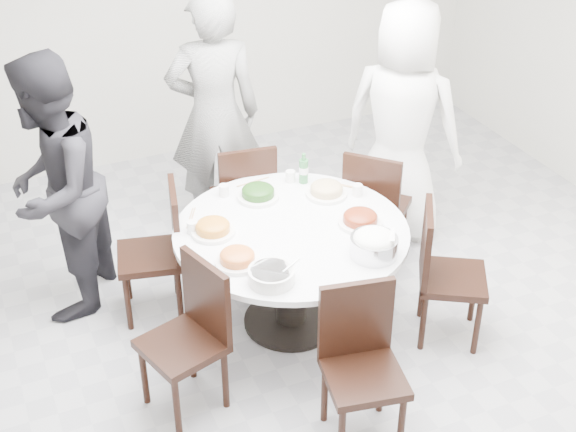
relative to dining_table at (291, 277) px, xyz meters
name	(u,v)px	position (x,y,z in m)	size (l,w,h in m)	color
floor	(313,340)	(0.06, -0.23, -0.38)	(6.00, 6.00, 0.01)	#ADADB2
wall_back	(168,6)	(0.06, 2.77, 1.02)	(6.00, 0.01, 2.80)	silver
dining_table	(291,277)	(0.00, 0.00, 0.00)	(1.50, 1.50, 0.75)	white
chair_ne	(377,204)	(0.89, 0.45, 0.10)	(0.42, 0.42, 0.95)	black
chair_n	(243,196)	(0.03, 0.95, 0.10)	(0.42, 0.42, 0.95)	black
chair_nw	(149,253)	(-0.81, 0.50, 0.10)	(0.42, 0.42, 0.95)	black
chair_sw	(181,343)	(-0.88, -0.45, 0.10)	(0.42, 0.42, 0.95)	black
chair_s	(364,374)	(-0.05, -1.10, 0.10)	(0.42, 0.42, 0.95)	black
chair_se	(453,276)	(0.90, -0.53, 0.10)	(0.42, 0.42, 0.95)	black
diner_right	(402,123)	(1.24, 0.75, 0.56)	(0.91, 0.60, 1.87)	white
diner_middle	(214,115)	(-0.03, 1.37, 0.59)	(0.71, 0.46, 1.94)	black
diner_left	(53,190)	(-1.32, 0.82, 0.54)	(0.88, 0.69, 1.82)	black
dish_greens	(258,194)	(-0.05, 0.44, 0.41)	(0.28, 0.28, 0.07)	white
dish_pale	(326,190)	(0.39, 0.29, 0.41)	(0.28, 0.28, 0.08)	white
dish_orange	(213,229)	(-0.47, 0.15, 0.41)	(0.28, 0.28, 0.07)	white
dish_redbrown	(360,220)	(0.43, -0.13, 0.41)	(0.28, 0.28, 0.07)	white
dish_tofu	(237,259)	(-0.44, -0.22, 0.41)	(0.27, 0.27, 0.07)	white
rice_bowl	(374,246)	(0.34, -0.46, 0.44)	(0.29, 0.29, 0.12)	silver
soup_bowl	(271,276)	(-0.33, -0.46, 0.42)	(0.27, 0.27, 0.08)	white
beverage_bottle	(304,168)	(0.32, 0.52, 0.49)	(0.06, 0.06, 0.22)	#2E733A
tea_cups	(255,180)	(0.00, 0.62, 0.42)	(0.07, 0.07, 0.08)	white
chopsticks	(255,178)	(0.03, 0.70, 0.38)	(0.24, 0.04, 0.01)	tan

